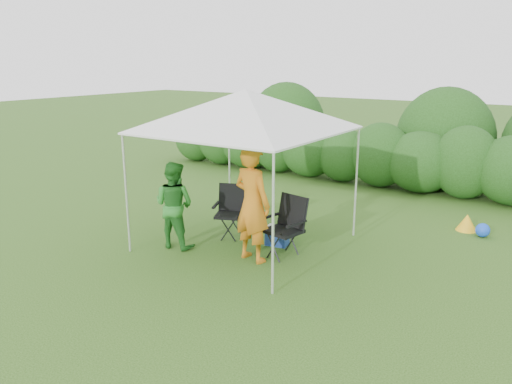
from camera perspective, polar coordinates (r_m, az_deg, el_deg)
The scene contains 10 objects.
ground at distance 9.01m, azimuth -2.90°, elevation -6.76°, with size 70.00×70.00×0.00m, color #39611E.
hedge at distance 13.87m, azimuth 12.10°, elevation 4.23°, with size 13.29×1.53×1.80m.
canopy at distance 8.82m, azimuth -1.16°, elevation 9.30°, with size 3.10×3.10×2.83m.
chair_right at distance 8.66m, azimuth 3.57°, elevation -3.49°, with size 0.74×0.69×1.05m.
chair_left at distance 9.62m, azimuth -2.81°, elevation -1.76°, with size 0.76×0.74×1.00m.
man at distance 8.31m, azimuth -0.43°, elevation -1.36°, with size 0.73×0.48×1.99m, color orange.
woman at distance 9.10m, azimuth -9.34°, elevation -1.45°, with size 0.77×0.60×1.58m, color #297A28.
cooler at distance 9.25m, azimuth 2.44°, elevation -5.01°, with size 0.46×0.37×0.35m.
bottle at distance 9.09m, azimuth 2.66°, elevation -3.53°, with size 0.05×0.05×0.21m, color #592D0C.
lawn_toy at distance 10.78m, azimuth 23.35°, elevation -3.42°, with size 0.67×0.56×0.34m.
Camera 1 is at (5.01, -6.70, 3.33)m, focal length 35.00 mm.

